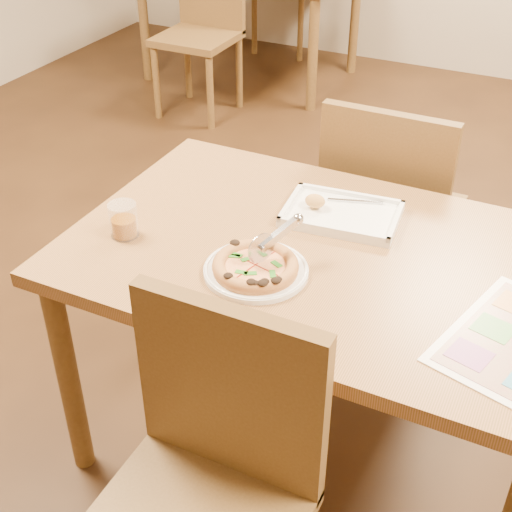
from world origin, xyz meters
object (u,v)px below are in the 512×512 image
at_px(pizza, 255,266).
at_px(glass_tumbler, 124,222).
at_px(bg_chair_near, 204,13).
at_px(appetizer_tray, 340,214).
at_px(pizza_cutter, 274,238).
at_px(chair_far, 389,198).
at_px(plate, 256,271).
at_px(chair_near, 211,462).
at_px(dining_table, 322,278).

xyz_separation_m(pizza, glass_tumbler, (-0.39, 0.01, 0.02)).
bearing_deg(bg_chair_near, appetizer_tray, -52.11).
bearing_deg(bg_chair_near, pizza_cutter, -56.83).
bearing_deg(pizza, glass_tumbler, 178.77).
height_order(chair_far, bg_chair_near, same).
bearing_deg(pizza_cutter, pizza, -177.86).
xyz_separation_m(plate, glass_tumbler, (-0.38, 0.00, 0.03)).
height_order(plate, pizza, pizza).
relative_size(chair_near, chair_far, 1.00).
relative_size(chair_far, pizza, 2.24).
distance_m(chair_far, bg_chair_near, 2.26).
xyz_separation_m(chair_near, plate, (-0.11, 0.44, 0.16)).
height_order(chair_far, pizza, chair_far).
distance_m(pizza, pizza_cutter, 0.08).
bearing_deg(plate, glass_tumbler, 179.72).
bearing_deg(glass_tumbler, bg_chair_near, 115.09).
relative_size(chair_far, plate, 1.85).
xyz_separation_m(chair_near, pizza, (-0.11, 0.43, 0.18)).
height_order(chair_far, glass_tumbler, chair_far).
bearing_deg(dining_table, chair_near, -90.00).
height_order(dining_table, chair_near, chair_near).
height_order(bg_chair_near, glass_tumbler, bg_chair_near).
relative_size(chair_near, pizza_cutter, 3.31).
height_order(bg_chair_near, appetizer_tray, bg_chair_near).
height_order(dining_table, glass_tumbler, glass_tumbler).
bearing_deg(glass_tumbler, dining_table, 17.85).
xyz_separation_m(bg_chair_near, pizza_cutter, (1.51, -2.32, 0.24)).
height_order(chair_far, appetizer_tray, chair_far).
bearing_deg(pizza, pizza_cutter, 64.74).
xyz_separation_m(dining_table, bg_chair_near, (-1.60, 2.20, -0.07)).
relative_size(dining_table, chair_near, 2.77).
bearing_deg(plate, chair_far, 81.63).
relative_size(bg_chair_near, glass_tumbler, 5.08).
distance_m(dining_table, plate, 0.22).
bearing_deg(pizza, chair_far, 81.81).
bearing_deg(glass_tumbler, chair_near, -41.72).
xyz_separation_m(chair_far, plate, (-0.11, -0.76, 0.16)).
bearing_deg(plate, chair_near, -75.68).
distance_m(chair_far, pizza_cutter, 0.76).
relative_size(chair_far, glass_tumbler, 5.08).
height_order(chair_far, plate, chair_far).
bearing_deg(dining_table, appetizer_tray, 97.16).
distance_m(bg_chair_near, appetizer_tray, 2.58).
xyz_separation_m(bg_chair_near, appetizer_tray, (1.58, -2.03, 0.16)).
height_order(pizza, glass_tumbler, glass_tumbler).
bearing_deg(bg_chair_near, plate, -57.77).
bearing_deg(chair_far, bg_chair_near, -44.94).
relative_size(dining_table, plate, 5.10).
bearing_deg(dining_table, plate, -124.82).
bearing_deg(pizza, chair_near, -75.68).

